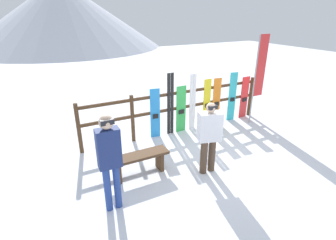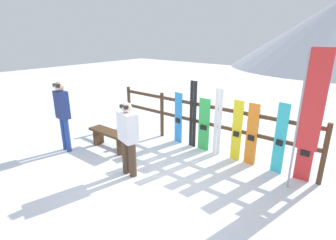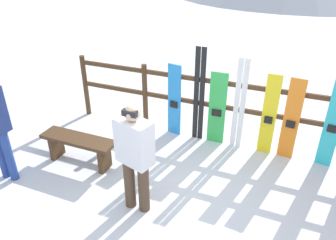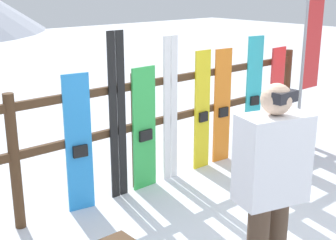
% 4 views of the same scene
% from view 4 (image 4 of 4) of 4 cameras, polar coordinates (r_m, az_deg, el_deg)
% --- Properties ---
extents(fence, '(5.65, 0.10, 1.30)m').
position_cam_4_polar(fence, '(5.10, -3.94, -0.21)').
color(fence, '#4C331E').
rests_on(fence, ground).
extents(person_white, '(0.54, 0.39, 1.60)m').
position_cam_4_polar(person_white, '(3.30, 12.44, -7.39)').
color(person_white, '#4C3828').
rests_on(person_white, ground).
extents(snowboard_blue, '(0.27, 0.09, 1.40)m').
position_cam_4_polar(snowboard_blue, '(4.68, -10.83, -2.92)').
color(snowboard_blue, '#288CE0').
rests_on(snowboard_blue, ground).
extents(ski_pair_black, '(0.19, 0.02, 1.77)m').
position_cam_4_polar(ski_pair_black, '(4.87, -6.17, 0.37)').
color(ski_pair_black, black).
rests_on(ski_pair_black, ground).
extents(snowboard_green, '(0.31, 0.06, 1.37)m').
position_cam_4_polar(snowboard_green, '(5.12, -2.91, -1.13)').
color(snowboard_green, green).
rests_on(snowboard_green, ground).
extents(ski_pair_white, '(0.20, 0.02, 1.67)m').
position_cam_4_polar(ski_pair_white, '(5.32, 0.30, 1.27)').
color(ski_pair_white, white).
rests_on(ski_pair_white, ground).
extents(snowboard_yellow, '(0.24, 0.05, 1.47)m').
position_cam_4_polar(snowboard_yellow, '(5.68, 4.18, 1.11)').
color(snowboard_yellow, yellow).
rests_on(snowboard_yellow, ground).
extents(snowboard_orange, '(0.26, 0.07, 1.45)m').
position_cam_4_polar(snowboard_orange, '(5.94, 6.62, 1.64)').
color(snowboard_orange, orange).
rests_on(snowboard_orange, ground).
extents(snowboard_cyan, '(0.25, 0.09, 1.56)m').
position_cam_4_polar(snowboard_cyan, '(6.38, 10.38, 3.03)').
color(snowboard_cyan, '#2DBFCC').
rests_on(snowboard_cyan, ground).
extents(snowboard_red, '(0.31, 0.07, 1.37)m').
position_cam_4_polar(snowboard_red, '(6.80, 13.07, 2.87)').
color(snowboard_red, red).
rests_on(snowboard_red, ground).
extents(rental_flag, '(0.40, 0.04, 2.69)m').
position_cam_4_polar(rental_flag, '(6.39, 17.04, 10.34)').
color(rental_flag, '#99999E').
rests_on(rental_flag, ground).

